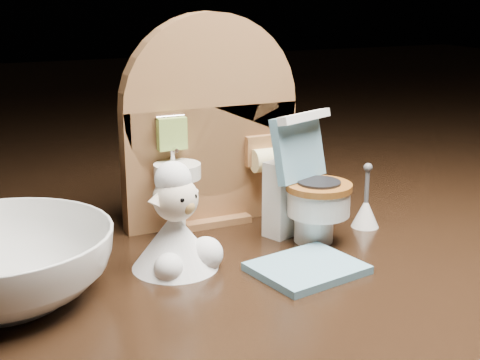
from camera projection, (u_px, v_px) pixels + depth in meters
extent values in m
cube|color=#341F12|center=(249.00, 319.00, 0.45)|extent=(2.50, 2.50, 0.10)
cube|color=brown|center=(211.00, 164.00, 0.48)|extent=(0.13, 0.02, 0.09)
cylinder|color=brown|center=(210.00, 106.00, 0.47)|extent=(0.13, 0.02, 0.13)
cube|color=brown|center=(211.00, 217.00, 0.50)|extent=(0.05, 0.04, 0.01)
cylinder|color=white|center=(177.00, 205.00, 0.46)|extent=(0.01, 0.01, 0.04)
cylinder|color=white|center=(177.00, 171.00, 0.45)|extent=(0.03, 0.03, 0.01)
cylinder|color=silver|center=(172.00, 154.00, 0.46)|extent=(0.00, 0.00, 0.01)
cube|color=#8EB14D|center=(172.00, 134.00, 0.45)|extent=(0.02, 0.01, 0.02)
cube|color=brown|center=(261.00, 150.00, 0.49)|extent=(0.02, 0.01, 0.02)
cylinder|color=#F5EAA5|center=(265.00, 160.00, 0.48)|extent=(0.02, 0.02, 0.02)
cylinder|color=white|center=(314.00, 227.00, 0.45)|extent=(0.03, 0.03, 0.02)
cylinder|color=white|center=(318.00, 202.00, 0.45)|extent=(0.04, 0.04, 0.02)
cylinder|color=brown|center=(319.00, 187.00, 0.44)|extent=(0.04, 0.04, 0.00)
cube|color=white|center=(288.00, 197.00, 0.46)|extent=(0.04, 0.03, 0.05)
cube|color=#6A9FB7|center=(298.00, 148.00, 0.45)|extent=(0.05, 0.03, 0.04)
cube|color=white|center=(304.00, 117.00, 0.44)|extent=(0.05, 0.03, 0.01)
cylinder|color=#9BAF1C|center=(298.00, 148.00, 0.46)|extent=(0.01, 0.01, 0.01)
cube|color=#6A9FB7|center=(307.00, 268.00, 0.41)|extent=(0.07, 0.06, 0.00)
cone|color=white|center=(366.00, 212.00, 0.48)|extent=(0.02, 0.02, 0.02)
cylinder|color=#59595B|center=(367.00, 186.00, 0.47)|extent=(0.00, 0.00, 0.03)
sphere|color=#59595B|center=(368.00, 167.00, 0.47)|extent=(0.01, 0.01, 0.01)
cone|color=white|center=(175.00, 240.00, 0.41)|extent=(0.05, 0.05, 0.04)
sphere|color=white|center=(206.00, 254.00, 0.41)|extent=(0.02, 0.02, 0.02)
sphere|color=white|center=(169.00, 268.00, 0.39)|extent=(0.02, 0.02, 0.02)
sphere|color=#F5E1C6|center=(176.00, 199.00, 0.40)|extent=(0.03, 0.03, 0.03)
sphere|color=tan|center=(187.00, 206.00, 0.39)|extent=(0.01, 0.01, 0.01)
sphere|color=white|center=(173.00, 179.00, 0.40)|extent=(0.02, 0.02, 0.02)
cone|color=#F5E1C6|center=(157.00, 197.00, 0.39)|extent=(0.01, 0.01, 0.01)
cone|color=#F5E1C6|center=(189.00, 188.00, 0.41)|extent=(0.01, 0.01, 0.01)
sphere|color=black|center=(182.00, 200.00, 0.39)|extent=(0.00, 0.00, 0.00)
sphere|color=black|center=(194.00, 196.00, 0.40)|extent=(0.00, 0.00, 0.00)
imported|color=white|center=(0.00, 266.00, 0.37)|extent=(0.14, 0.14, 0.04)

